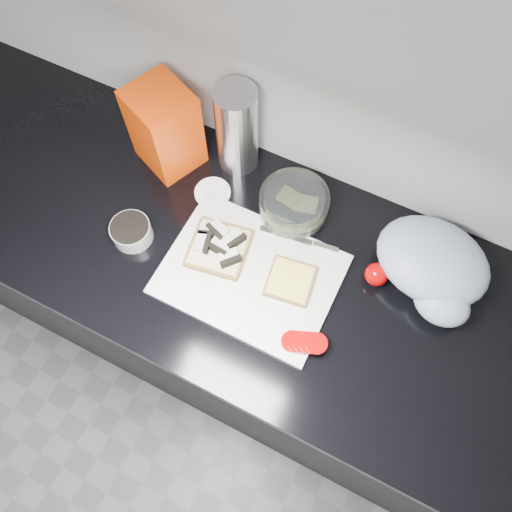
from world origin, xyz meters
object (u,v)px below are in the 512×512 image
(cutting_board, at_px, (250,274))
(steel_canister, at_px, (237,130))
(glass_bowl, at_px, (294,204))
(bread_bag, at_px, (165,128))

(cutting_board, bearing_deg, steel_canister, 122.33)
(cutting_board, relative_size, steel_canister, 1.62)
(glass_bowl, bearing_deg, cutting_board, -94.85)
(cutting_board, xyz_separation_m, bread_bag, (-0.34, 0.21, 0.11))
(bread_bag, distance_m, steel_canister, 0.18)
(bread_bag, bearing_deg, cutting_board, -8.64)
(cutting_board, height_order, glass_bowl, glass_bowl)
(cutting_board, distance_m, bread_bag, 0.41)
(steel_canister, bearing_deg, bread_bag, -157.19)
(glass_bowl, relative_size, bread_bag, 0.75)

